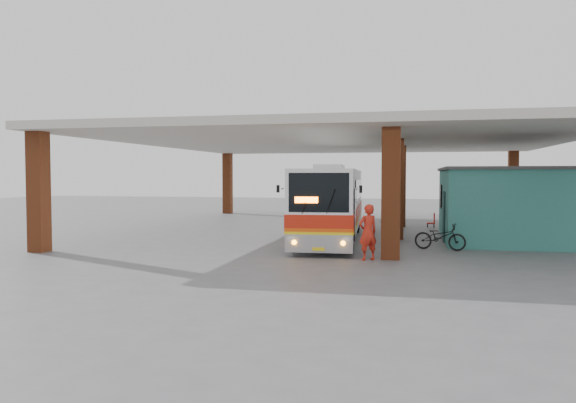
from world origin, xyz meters
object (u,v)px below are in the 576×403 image
(coach_bus, at_px, (331,203))
(motorcycle, at_px, (440,237))
(pedestrian, at_px, (368,232))
(red_chair, at_px, (433,221))

(coach_bus, xyz_separation_m, motorcycle, (4.42, -2.33, -1.09))
(motorcycle, height_order, pedestrian, pedestrian)
(pedestrian, bearing_deg, coach_bus, -106.45)
(coach_bus, xyz_separation_m, red_chair, (4.43, 6.85, -1.23))
(pedestrian, distance_m, red_chair, 12.54)
(motorcycle, relative_size, red_chair, 2.44)
(coach_bus, height_order, pedestrian, coach_bus)
(motorcycle, xyz_separation_m, red_chair, (0.01, 9.18, -0.14))
(motorcycle, bearing_deg, coach_bus, 77.11)
(coach_bus, distance_m, pedestrian, 5.84)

